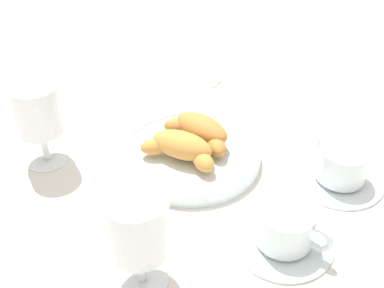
{
  "coord_description": "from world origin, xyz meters",
  "views": [
    {
      "loc": [
        -0.32,
        0.56,
        0.52
      ],
      "look_at": [
        0.02,
        -0.0,
        0.03
      ],
      "focal_mm": 47.71,
      "sensor_mm": 36.0,
      "label": 1
    }
  ],
  "objects_px": {
    "pastry_plate": "(192,153)",
    "coffee_cup_near": "(341,167)",
    "croissant_large": "(200,130)",
    "juice_glass_right": "(37,112)",
    "croissant_small": "(181,147)",
    "coffee_cup_far": "(285,231)",
    "sugar_packet": "(207,80)",
    "juice_glass_left": "(137,229)"
  },
  "relations": [
    {
      "from": "juice_glass_left",
      "to": "sugar_packet",
      "type": "xyz_separation_m",
      "value": [
        0.18,
        -0.47,
        -0.09
      ]
    },
    {
      "from": "pastry_plate",
      "to": "coffee_cup_far",
      "type": "relative_size",
      "value": 1.67
    },
    {
      "from": "pastry_plate",
      "to": "coffee_cup_near",
      "type": "height_order",
      "value": "coffee_cup_near"
    },
    {
      "from": "croissant_large",
      "to": "croissant_small",
      "type": "height_order",
      "value": "same"
    },
    {
      "from": "croissant_small",
      "to": "juice_glass_right",
      "type": "distance_m",
      "value": 0.23
    },
    {
      "from": "croissant_large",
      "to": "juice_glass_left",
      "type": "distance_m",
      "value": 0.28
    },
    {
      "from": "juice_glass_right",
      "to": "juice_glass_left",
      "type": "bearing_deg",
      "value": 156.59
    },
    {
      "from": "croissant_small",
      "to": "coffee_cup_far",
      "type": "xyz_separation_m",
      "value": [
        -0.2,
        0.07,
        -0.02
      ]
    },
    {
      "from": "coffee_cup_far",
      "to": "juice_glass_right",
      "type": "relative_size",
      "value": 0.97
    },
    {
      "from": "croissant_small",
      "to": "sugar_packet",
      "type": "bearing_deg",
      "value": -68.84
    },
    {
      "from": "croissant_large",
      "to": "juice_glass_left",
      "type": "height_order",
      "value": "juice_glass_left"
    },
    {
      "from": "pastry_plate",
      "to": "croissant_large",
      "type": "relative_size",
      "value": 1.68
    },
    {
      "from": "pastry_plate",
      "to": "croissant_large",
      "type": "distance_m",
      "value": 0.04
    },
    {
      "from": "croissant_small",
      "to": "sugar_packet",
      "type": "xyz_separation_m",
      "value": [
        0.1,
        -0.26,
        -0.04
      ]
    },
    {
      "from": "croissant_large",
      "to": "juice_glass_left",
      "type": "xyz_separation_m",
      "value": [
        -0.07,
        0.27,
        0.05
      ]
    },
    {
      "from": "coffee_cup_near",
      "to": "coffee_cup_far",
      "type": "bearing_deg",
      "value": 82.64
    },
    {
      "from": "juice_glass_left",
      "to": "juice_glass_right",
      "type": "height_order",
      "value": "same"
    },
    {
      "from": "sugar_packet",
      "to": "pastry_plate",
      "type": "bearing_deg",
      "value": 119.25
    },
    {
      "from": "juice_glass_left",
      "to": "croissant_small",
      "type": "bearing_deg",
      "value": -70.81
    },
    {
      "from": "coffee_cup_far",
      "to": "sugar_packet",
      "type": "xyz_separation_m",
      "value": [
        0.3,
        -0.33,
        -0.02
      ]
    },
    {
      "from": "coffee_cup_near",
      "to": "juice_glass_left",
      "type": "bearing_deg",
      "value": 64.36
    },
    {
      "from": "juice_glass_right",
      "to": "sugar_packet",
      "type": "height_order",
      "value": "juice_glass_right"
    },
    {
      "from": "croissant_small",
      "to": "juice_glass_right",
      "type": "bearing_deg",
      "value": 25.1
    },
    {
      "from": "croissant_large",
      "to": "coffee_cup_near",
      "type": "bearing_deg",
      "value": -168.16
    },
    {
      "from": "pastry_plate",
      "to": "coffee_cup_near",
      "type": "distance_m",
      "value": 0.23
    },
    {
      "from": "coffee_cup_near",
      "to": "coffee_cup_far",
      "type": "height_order",
      "value": "same"
    },
    {
      "from": "croissant_large",
      "to": "croissant_small",
      "type": "bearing_deg",
      "value": 87.4
    },
    {
      "from": "pastry_plate",
      "to": "croissant_large",
      "type": "height_order",
      "value": "croissant_large"
    },
    {
      "from": "juice_glass_right",
      "to": "coffee_cup_far",
      "type": "bearing_deg",
      "value": -175.97
    },
    {
      "from": "croissant_large",
      "to": "coffee_cup_near",
      "type": "xyz_separation_m",
      "value": [
        -0.22,
        -0.05,
        -0.02
      ]
    },
    {
      "from": "croissant_small",
      "to": "sugar_packet",
      "type": "relative_size",
      "value": 2.73
    },
    {
      "from": "pastry_plate",
      "to": "juice_glass_left",
      "type": "relative_size",
      "value": 1.62
    },
    {
      "from": "croissant_large",
      "to": "juice_glass_right",
      "type": "height_order",
      "value": "juice_glass_right"
    },
    {
      "from": "pastry_plate",
      "to": "croissant_small",
      "type": "bearing_deg",
      "value": 87.38
    },
    {
      "from": "sugar_packet",
      "to": "juice_glass_right",
      "type": "bearing_deg",
      "value": 79.9
    },
    {
      "from": "croissant_large",
      "to": "juice_glass_right",
      "type": "distance_m",
      "value": 0.26
    },
    {
      "from": "croissant_small",
      "to": "juice_glass_right",
      "type": "relative_size",
      "value": 0.98
    },
    {
      "from": "coffee_cup_near",
      "to": "coffee_cup_far",
      "type": "distance_m",
      "value": 0.17
    },
    {
      "from": "juice_glass_left",
      "to": "juice_glass_right",
      "type": "xyz_separation_m",
      "value": [
        0.27,
        -0.12,
        0.0
      ]
    },
    {
      "from": "croissant_small",
      "to": "juice_glass_left",
      "type": "height_order",
      "value": "juice_glass_left"
    },
    {
      "from": "croissant_small",
      "to": "juice_glass_left",
      "type": "distance_m",
      "value": 0.23
    },
    {
      "from": "coffee_cup_far",
      "to": "coffee_cup_near",
      "type": "bearing_deg",
      "value": -97.36
    }
  ]
}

